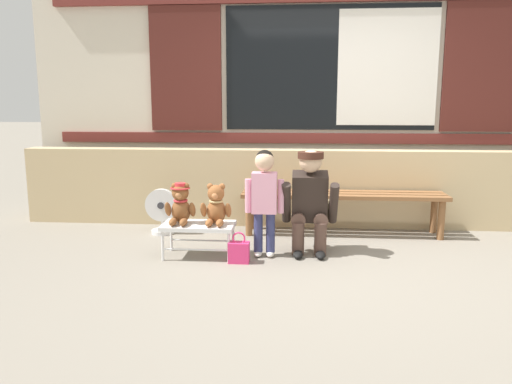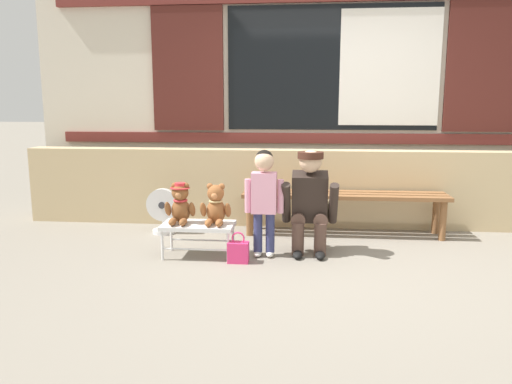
% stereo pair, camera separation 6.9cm
% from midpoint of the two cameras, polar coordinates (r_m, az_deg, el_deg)
% --- Properties ---
extents(ground_plane, '(60.00, 60.00, 0.00)m').
position_cam_midpoint_polar(ground_plane, '(4.34, 9.70, -8.32)').
color(ground_plane, gray).
extents(brick_low_wall, '(6.89, 0.25, 0.85)m').
position_cam_midpoint_polar(brick_low_wall, '(5.62, 8.86, 0.42)').
color(brick_low_wall, tan).
rests_on(brick_low_wall, ground).
extents(shop_facade, '(7.03, 0.26, 3.43)m').
position_cam_midpoint_polar(shop_facade, '(6.07, 8.98, 13.46)').
color(shop_facade, beige).
rests_on(shop_facade, ground).
extents(wooden_bench_long, '(2.10, 0.40, 0.44)m').
position_cam_midpoint_polar(wooden_bench_long, '(5.28, 10.35, -0.83)').
color(wooden_bench_long, brown).
rests_on(wooden_bench_long, ground).
extents(small_display_bench, '(0.64, 0.36, 0.30)m').
position_cam_midpoint_polar(small_display_bench, '(4.50, -6.15, -4.00)').
color(small_display_bench, silver).
rests_on(small_display_bench, ground).
extents(teddy_bear_with_hat, '(0.28, 0.27, 0.36)m').
position_cam_midpoint_polar(teddy_bear_with_hat, '(4.50, -8.19, -1.38)').
color(teddy_bear_with_hat, brown).
rests_on(teddy_bear_with_hat, small_display_bench).
extents(teddy_bear_plain, '(0.28, 0.26, 0.36)m').
position_cam_midpoint_polar(teddy_bear_plain, '(4.43, -4.17, -1.59)').
color(teddy_bear_plain, '#93562D').
rests_on(teddy_bear_plain, small_display_bench).
extents(child_standing, '(0.35, 0.18, 0.96)m').
position_cam_midpoint_polar(child_standing, '(4.41, 1.38, 0.07)').
color(child_standing, navy).
rests_on(child_standing, ground).
extents(adult_crouching, '(0.50, 0.49, 0.95)m').
position_cam_midpoint_polar(adult_crouching, '(4.56, 6.68, -1.08)').
color(adult_crouching, brown).
rests_on(adult_crouching, ground).
extents(handbag_on_ground, '(0.18, 0.11, 0.27)m').
position_cam_midpoint_polar(handbag_on_ground, '(4.35, -1.58, -6.80)').
color(handbag_on_ground, '#E53370').
rests_on(handbag_on_ground, ground).
extents(floor_fan, '(0.34, 0.24, 0.48)m').
position_cam_midpoint_polar(floor_fan, '(5.34, -10.18, -2.17)').
color(floor_fan, silver).
rests_on(floor_fan, ground).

